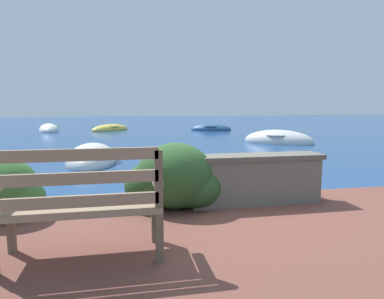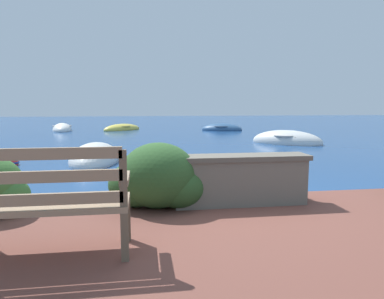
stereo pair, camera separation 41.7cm
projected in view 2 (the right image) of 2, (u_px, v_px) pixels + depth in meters
The scene contains 11 objects.
ground_plane at pixel (215, 210), 4.78m from camera, with size 80.00×80.00×0.00m.
park_bench at pixel (49, 200), 2.76m from camera, with size 1.28×0.48×0.93m.
stone_wall at pixel (240, 179), 4.28m from camera, with size 1.73×0.39×0.62m.
hedge_clump_left at pixel (157, 179), 4.15m from camera, with size 1.17×0.84×0.79m.
hedge_clump_centre at pixel (277, 183), 4.54m from camera, with size 0.71×0.51×0.49m.
rowboat_nearest at pixel (95, 159), 8.87m from camera, with size 1.28×2.61×0.84m.
rowboat_mid at pixel (287, 142), 12.94m from camera, with size 2.76×2.57×0.89m.
rowboat_far at pixel (222, 129), 19.48m from camera, with size 2.54×1.84×0.71m.
rowboat_outer at pixel (62, 130), 19.26m from camera, with size 1.46×2.59×0.76m.
rowboat_distant at pixel (122, 129), 19.74m from camera, with size 2.47×2.37×0.64m.
mooring_buoy at pixel (10, 163), 8.31m from camera, with size 0.41×0.41×0.38m.
Camera 2 is at (-0.98, -4.53, 1.47)m, focal length 32.00 mm.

